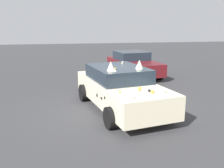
{
  "coord_description": "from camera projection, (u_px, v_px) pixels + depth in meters",
  "views": [
    {
      "loc": [
        -7.99,
        1.88,
        2.85
      ],
      "look_at": [
        0.0,
        0.3,
        0.9
      ],
      "focal_mm": 40.34,
      "sensor_mm": 36.0,
      "label": 1
    }
  ],
  "objects": [
    {
      "name": "ground_plane",
      "position": [
        121.0,
        109.0,
        8.64
      ],
      "size": [
        60.0,
        60.0,
        0.0
      ],
      "primitive_type": "plane",
      "color": "#38383A"
    },
    {
      "name": "art_car_decorated",
      "position": [
        120.0,
        88.0,
        8.52
      ],
      "size": [
        4.8,
        2.66,
        1.72
      ],
      "rotation": [
        0.0,
        0.0,
        3.32
      ],
      "color": "beige",
      "rests_on": "ground"
    },
    {
      "name": "parked_sedan_near_right",
      "position": [
        133.0,
        64.0,
        13.94
      ],
      "size": [
        4.24,
        2.45,
        1.36
      ],
      "rotation": [
        0.0,
        0.0,
        3.28
      ],
      "color": "#5B1419",
      "rests_on": "ground"
    }
  ]
}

